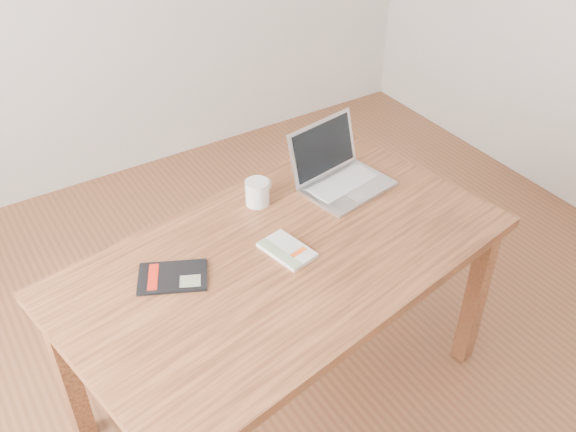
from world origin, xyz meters
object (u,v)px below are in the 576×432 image
desk (285,273)px  white_guidebook (287,250)px  laptop (339,173)px  black_guidebook (173,277)px  coffee_mug (258,192)px

desk → white_guidebook: bearing=0.9°
white_guidebook → laptop: size_ratio=0.56×
white_guidebook → black_guidebook: white_guidebook is taller
white_guidebook → laptop: laptop is taller
coffee_mug → laptop: bearing=-32.5°
black_guidebook → laptop: size_ratio=0.70×
desk → coffee_mug: (0.07, 0.30, 0.14)m
desk → white_guidebook: 0.10m
black_guidebook → laptop: (0.78, 0.16, 0.04)m
laptop → coffee_mug: size_ratio=2.98×
laptop → desk: bearing=-158.4°
desk → coffee_mug: size_ratio=13.20×
white_guidebook → coffee_mug: bearing=67.2°
white_guidebook → black_guidebook: size_ratio=0.79×
black_guidebook → laptop: 0.79m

